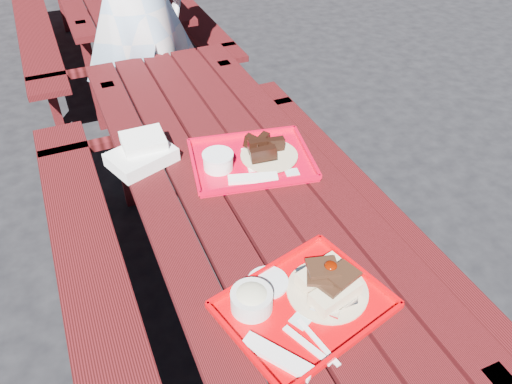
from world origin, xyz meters
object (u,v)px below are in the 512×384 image
at_px(near_tray, 300,297).
at_px(picnic_table_near, 241,221).
at_px(far_tray, 250,159).
at_px(person, 134,7).

bearing_deg(near_tray, picnic_table_near, 84.82).
distance_m(picnic_table_near, near_tray, 0.62).
height_order(near_tray, far_tray, near_tray).
distance_m(picnic_table_near, person, 1.43).
relative_size(near_tray, far_tray, 0.99).
height_order(picnic_table_near, near_tray, near_tray).
xyz_separation_m(picnic_table_near, person, (-0.05, 1.37, 0.40)).
xyz_separation_m(near_tray, person, (0.01, 1.95, 0.17)).
height_order(near_tray, person, person).
xyz_separation_m(picnic_table_near, near_tray, (-0.05, -0.57, 0.22)).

